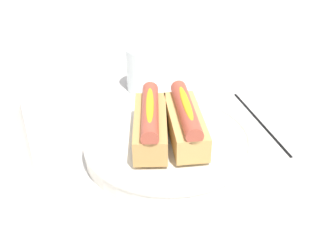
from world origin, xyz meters
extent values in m
plane|color=beige|center=(0.00, 0.00, 0.00)|extent=(2.40, 2.40, 0.00)
cylinder|color=silver|center=(0.00, 0.00, 0.01)|extent=(0.27, 0.27, 0.03)
torus|color=silver|center=(0.00, 0.00, 0.03)|extent=(0.27, 0.27, 0.01)
cube|color=tan|center=(-0.01, -0.02, 0.05)|extent=(0.16, 0.09, 0.04)
cylinder|color=#B24C38|center=(-0.01, -0.02, 0.08)|extent=(0.15, 0.06, 0.03)
ellipsoid|color=gold|center=(-0.01, -0.02, 0.09)|extent=(0.11, 0.04, 0.01)
cube|color=tan|center=(0.01, 0.03, 0.05)|extent=(0.16, 0.10, 0.04)
cylinder|color=#B24C38|center=(0.01, 0.03, 0.08)|extent=(0.15, 0.08, 0.03)
ellipsoid|color=gold|center=(0.01, 0.03, 0.09)|extent=(0.11, 0.05, 0.01)
cylinder|color=white|center=(0.23, -0.04, 0.04)|extent=(0.07, 0.07, 0.09)
cylinder|color=silver|center=(0.23, -0.04, 0.03)|extent=(0.06, 0.06, 0.06)
cylinder|color=black|center=(0.02, -0.19, 0.00)|extent=(0.22, 0.03, 0.01)
camera|label=1|loc=(-0.50, 0.22, 0.40)|focal=44.44mm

